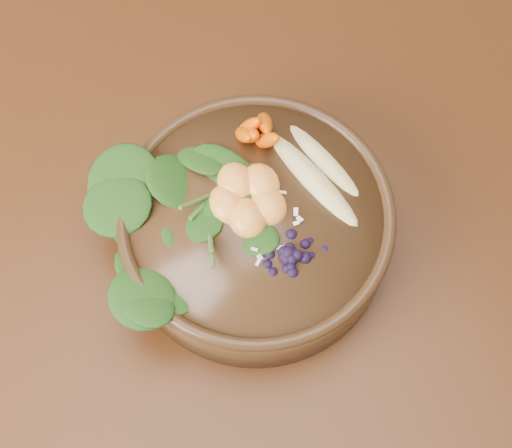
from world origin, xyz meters
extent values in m
plane|color=#381E0F|center=(0.00, 0.00, 0.00)|extent=(4.00, 4.00, 0.00)
cylinder|color=#331C0C|center=(0.72, 0.37, 0.35)|extent=(0.07, 0.07, 0.71)
cube|color=#41200B|center=(0.00, 0.00, 0.73)|extent=(1.60, 0.90, 0.04)
cylinder|color=#3E2714|center=(0.03, -0.07, 0.79)|extent=(0.33, 0.33, 0.08)
ellipsoid|color=#E0CC84|center=(0.12, -0.04, 0.84)|extent=(0.06, 0.15, 0.02)
ellipsoid|color=#E0CC84|center=(0.10, -0.06, 0.84)|extent=(0.06, 0.15, 0.02)
camera|label=1|loc=(-0.09, -0.35, 1.47)|focal=50.00mm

